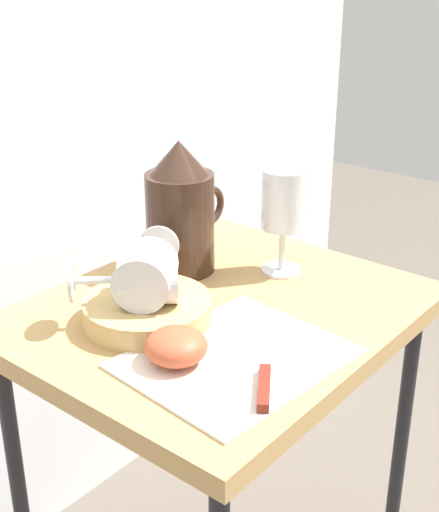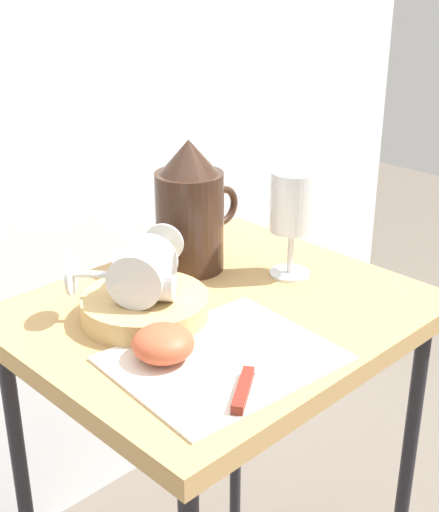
% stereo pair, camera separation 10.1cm
% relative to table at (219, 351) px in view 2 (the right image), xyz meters
% --- Properties ---
extents(curtain_drape, '(2.40, 0.03, 2.13)m').
position_rel_table_xyz_m(curtain_drape, '(0.00, 0.53, 0.41)').
color(curtain_drape, white).
rests_on(curtain_drape, ground_plane).
extents(table, '(0.57, 0.48, 0.73)m').
position_rel_table_xyz_m(table, '(0.00, 0.00, 0.00)').
color(table, tan).
rests_on(table, ground_plane).
extents(linen_napkin, '(0.28, 0.24, 0.00)m').
position_rel_table_xyz_m(linen_napkin, '(-0.10, -0.11, 0.08)').
color(linen_napkin, silver).
rests_on(linen_napkin, table).
extents(basket_tray, '(0.18, 0.18, 0.03)m').
position_rel_table_xyz_m(basket_tray, '(-0.10, 0.05, 0.09)').
color(basket_tray, tan).
rests_on(basket_tray, table).
extents(pitcher, '(0.16, 0.11, 0.21)m').
position_rel_table_xyz_m(pitcher, '(0.06, 0.13, 0.16)').
color(pitcher, '#382319').
rests_on(pitcher, table).
extents(wine_glass_upright, '(0.07, 0.07, 0.17)m').
position_rel_table_xyz_m(wine_glass_upright, '(0.16, -0.00, 0.19)').
color(wine_glass_upright, silver).
rests_on(wine_glass_upright, table).
extents(wine_glass_tipped_near, '(0.14, 0.15, 0.07)m').
position_rel_table_xyz_m(wine_glass_tipped_near, '(-0.11, 0.04, 0.15)').
color(wine_glass_tipped_near, silver).
rests_on(wine_glass_tipped_near, basket_tray).
extents(wine_glass_tipped_far, '(0.16, 0.14, 0.08)m').
position_rel_table_xyz_m(wine_glass_tipped_far, '(-0.10, 0.05, 0.15)').
color(wine_glass_tipped_far, silver).
rests_on(wine_glass_tipped_far, basket_tray).
extents(apple_half_left, '(0.08, 0.08, 0.04)m').
position_rel_table_xyz_m(apple_half_left, '(-0.15, -0.06, 0.10)').
color(apple_half_left, '#C15133').
rests_on(apple_half_left, linen_napkin).
extents(knife, '(0.20, 0.14, 0.01)m').
position_rel_table_xyz_m(knife, '(-0.11, -0.16, 0.08)').
color(knife, silver).
rests_on(knife, linen_napkin).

